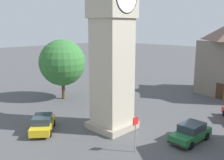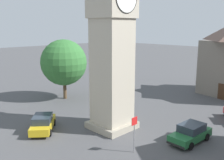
{
  "view_description": "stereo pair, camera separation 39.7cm",
  "coord_description": "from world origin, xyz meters",
  "views": [
    {
      "loc": [
        16.38,
        15.84,
        9.37
      ],
      "look_at": [
        0.0,
        0.0,
        4.61
      ],
      "focal_mm": 41.15,
      "sensor_mm": 36.0,
      "label": 1
    },
    {
      "loc": [
        16.1,
        16.12,
        9.37
      ],
      "look_at": [
        0.0,
        0.0,
        4.61
      ],
      "focal_mm": 41.15,
      "sensor_mm": 36.0,
      "label": 2
    }
  ],
  "objects": [
    {
      "name": "car_red_corner",
      "position": [
        4.99,
        -3.91,
        0.76
      ],
      "size": [
        3.97,
        4.23,
        1.53
      ],
      "color": "gold",
      "rests_on": "ground"
    },
    {
      "name": "car_blue_kerb",
      "position": [
        -2.47,
        6.7,
        0.76
      ],
      "size": [
        4.21,
        1.98,
        1.53
      ],
      "color": "#236B38",
      "rests_on": "ground"
    },
    {
      "name": "tree",
      "position": [
        -2.72,
        -11.54,
        4.81
      ],
      "size": [
        5.95,
        5.95,
        7.79
      ],
      "color": "brown",
      "rests_on": "ground"
    },
    {
      "name": "road_sign",
      "position": [
        2.23,
        4.59,
        1.9
      ],
      "size": [
        0.6,
        0.07,
        2.8
      ],
      "color": "gray",
      "rests_on": "ground"
    },
    {
      "name": "ground_plane",
      "position": [
        0.0,
        0.0,
        0.0
      ],
      "size": [
        200.0,
        200.0,
        0.0
      ],
      "primitive_type": "plane",
      "color": "#4C4C4F"
    },
    {
      "name": "clock_tower",
      "position": [
        0.0,
        0.0,
        10.9
      ],
      "size": [
        4.45,
        4.45,
        18.74
      ],
      "color": "#A59C89",
      "rests_on": "ground"
    }
  ]
}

